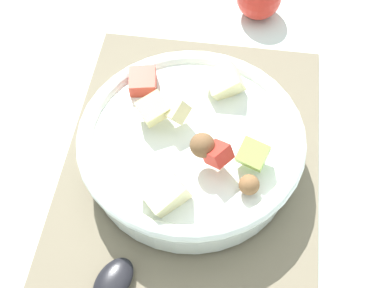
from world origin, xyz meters
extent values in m
plane|color=silver|center=(0.00, 0.00, 0.00)|extent=(2.40, 2.40, 0.00)
cube|color=#756B56|center=(0.00, 0.00, 0.00)|extent=(0.41, 0.31, 0.01)
cylinder|color=white|center=(0.00, 0.00, 0.03)|extent=(0.24, 0.24, 0.05)
torus|color=white|center=(0.00, 0.00, 0.06)|extent=(0.26, 0.26, 0.02)
sphere|color=brown|center=(-0.06, -0.07, 0.07)|extent=(0.03, 0.03, 0.03)
sphere|color=brown|center=(-0.03, -0.02, 0.09)|extent=(0.04, 0.04, 0.04)
cube|color=beige|center=(0.02, 0.05, 0.08)|extent=(0.05, 0.04, 0.04)
cube|color=#9EC656|center=(-0.03, -0.07, 0.08)|extent=(0.04, 0.04, 0.03)
cube|color=red|center=(-0.04, -0.03, 0.09)|extent=(0.04, 0.04, 0.03)
cube|color=beige|center=(0.02, 0.02, 0.08)|extent=(0.03, 0.04, 0.03)
cube|color=#BC3828|center=(0.06, 0.07, 0.07)|extent=(0.04, 0.04, 0.03)
cube|color=beige|center=(0.07, -0.03, 0.07)|extent=(0.05, 0.05, 0.05)
cube|color=beige|center=(-0.08, 0.02, 0.07)|extent=(0.06, 0.06, 0.05)
ellipsoid|color=black|center=(-0.16, 0.06, 0.01)|extent=(0.07, 0.05, 0.01)
camera|label=1|loc=(-0.35, -0.05, 0.56)|focal=49.69mm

